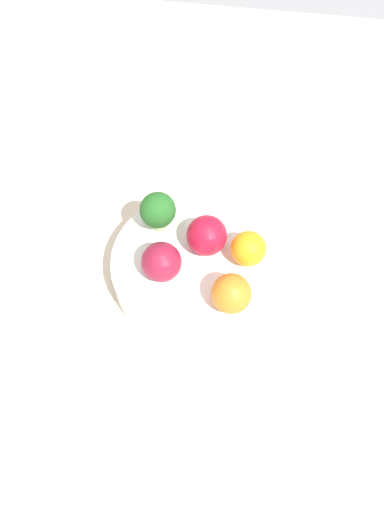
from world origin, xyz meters
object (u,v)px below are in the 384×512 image
object	(u,v)px
broccoli	(158,211)
apple_red	(207,235)
bowl	(192,268)
orange_front	(231,294)
apple_green	(161,262)
orange_back	(248,249)

from	to	relation	value
broccoli	apple_red	world-z (taller)	broccoli
bowl	broccoli	size ratio (longest dim) A/B	3.55
bowl	orange_front	xyz separation A→B (m)	(0.05, 0.05, 0.05)
apple_red	orange_front	bearing A→B (deg)	27.03
apple_green	orange_front	bearing A→B (deg)	70.96
bowl	orange_front	distance (m)	0.09
orange_back	apple_green	bearing A→B (deg)	-71.51
apple_green	orange_front	world-z (taller)	apple_green
apple_red	broccoli	bearing A→B (deg)	-109.55
apple_green	apple_red	bearing A→B (deg)	131.73
apple_red	orange_back	xyz separation A→B (m)	(0.01, 0.05, -0.00)
apple_red	bowl	bearing A→B (deg)	-34.07
broccoli	orange_back	size ratio (longest dim) A/B	1.31
broccoli	apple_green	bearing A→B (deg)	12.83
broccoli	apple_green	world-z (taller)	broccoli
apple_red	orange_front	distance (m)	0.09
apple_green	broccoli	bearing A→B (deg)	-167.17
apple_green	orange_back	size ratio (longest dim) A/B	1.11
bowl	broccoli	world-z (taller)	broccoli
bowl	apple_green	world-z (taller)	apple_green
bowl	apple_green	distance (m)	0.06
orange_front	orange_back	distance (m)	0.07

